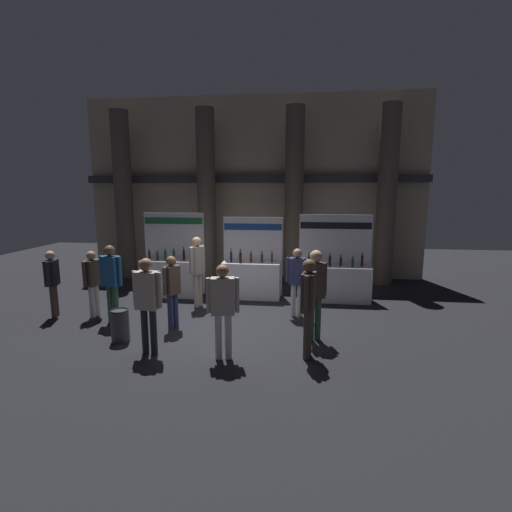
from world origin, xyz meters
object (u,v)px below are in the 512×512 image
visitor_0 (197,265)px  visitor_5 (308,300)px  exhibitor_booth_2 (335,279)px  trash_bin (120,325)px  exhibitor_booth_0 (172,274)px  visitor_3 (147,297)px  exhibitor_booth_1 (252,277)px  visitor_1 (93,278)px  visitor_4 (223,304)px  visitor_7 (52,278)px  visitor_9 (315,287)px  visitor_2 (172,287)px  visitor_6 (111,276)px  visitor_8 (297,277)px

visitor_0 → visitor_5: size_ratio=1.00×
exhibitor_booth_2 → trash_bin: (-4.45, -3.38, -0.26)m
exhibitor_booth_0 → visitor_0: bearing=-43.0°
trash_bin → visitor_3: 1.21m
exhibitor_booth_0 → exhibitor_booth_1: bearing=1.7°
exhibitor_booth_0 → visitor_0: exhibitor_booth_0 is taller
exhibitor_booth_0 → visitor_3: (0.90, -3.83, 0.47)m
visitor_1 → exhibitor_booth_0: bearing=164.5°
exhibitor_booth_2 → visitor_5: size_ratio=1.28×
visitor_3 → visitor_4: 1.39m
visitor_3 → visitor_4: bearing=6.0°
visitor_7 → visitor_9: 6.12m
visitor_3 → visitor_7: (-3.06, 1.73, -0.15)m
exhibitor_booth_1 → visitor_2: 2.95m
visitor_2 → visitor_3: visitor_3 is taller
visitor_1 → visitor_6: 0.74m
exhibitor_booth_1 → visitor_9: size_ratio=1.21×
visitor_3 → visitor_0: bearing=95.7°
visitor_1 → visitor_8: (4.74, 0.60, 0.03)m
trash_bin → visitor_2: 1.29m
exhibitor_booth_0 → visitor_5: exhibitor_booth_0 is taller
visitor_9 → visitor_1: bearing=-34.8°
visitor_0 → exhibitor_booth_1: bearing=-29.1°
exhibitor_booth_0 → visitor_7: bearing=-135.8°
visitor_4 → visitor_0: bearing=-76.5°
visitor_5 → visitor_7: size_ratio=1.14×
visitor_0 → visitor_7: (-3.17, -1.17, -0.15)m
visitor_7 → visitor_6: bearing=64.7°
visitor_4 → exhibitor_booth_1: bearing=-99.7°
visitor_8 → exhibitor_booth_2: bearing=64.2°
visitor_1 → visitor_6: bearing=78.0°
exhibitor_booth_1 → visitor_7: bearing=-153.8°
exhibitor_booth_0 → visitor_6: exhibitor_booth_0 is taller
exhibitor_booth_2 → visitor_7: bearing=-162.2°
visitor_0 → visitor_6: 2.11m
exhibitor_booth_2 → visitor_2: exhibitor_booth_2 is taller
exhibitor_booth_1 → visitor_4: bearing=-89.6°
visitor_1 → visitor_3: visitor_3 is taller
visitor_0 → visitor_3: 2.90m
visitor_2 → visitor_3: 1.32m
visitor_6 → visitor_1: bearing=-15.0°
visitor_3 → visitor_7: bearing=158.4°
visitor_2 → visitor_7: 3.08m
visitor_9 → visitor_0: bearing=-58.7°
exhibitor_booth_0 → visitor_1: size_ratio=1.47×
visitor_1 → visitor_9: size_ratio=0.86×
exhibitor_booth_1 → visitor_6: (-2.83, -2.41, 0.48)m
exhibitor_booth_2 → visitor_9: 2.99m
exhibitor_booth_1 → visitor_8: size_ratio=1.36×
visitor_3 → visitor_6: (-1.47, 1.49, -0.01)m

